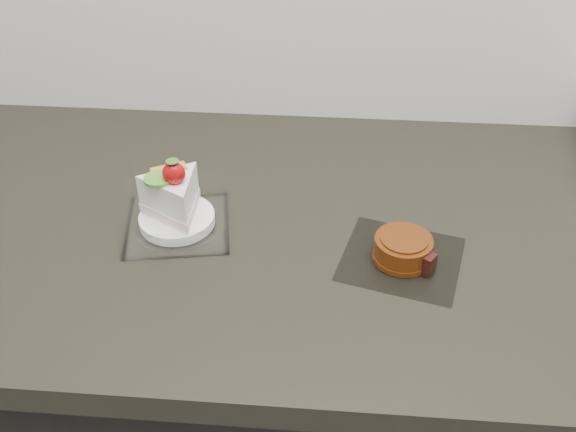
{
  "coord_description": "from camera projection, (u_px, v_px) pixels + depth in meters",
  "views": [
    {
      "loc": [
        -0.1,
        0.96,
        1.46
      ],
      "look_at": [
        -0.16,
        1.65,
        0.94
      ],
      "focal_mm": 40.0,
      "sensor_mm": 36.0,
      "label": 1
    }
  ],
  "objects": [
    {
      "name": "mooncake_wrap",
      "position": [
        403.0,
        251.0,
        0.84
      ],
      "size": [
        0.18,
        0.18,
        0.04
      ],
      "rotation": [
        0.0,
        0.0,
        -0.08
      ],
      "color": "white",
      "rests_on": "counter"
    },
    {
      "name": "cake_tray",
      "position": [
        176.0,
        208.0,
        0.89
      ],
      "size": [
        0.17,
        0.17,
        0.11
      ],
      "rotation": [
        0.0,
        0.0,
        0.18
      ],
      "color": "white",
      "rests_on": "counter"
    },
    {
      "name": "counter",
      "position": [
        376.0,
        416.0,
        1.18
      ],
      "size": [
        2.04,
        0.64,
        0.9
      ],
      "color": "black",
      "rests_on": "ground"
    }
  ]
}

